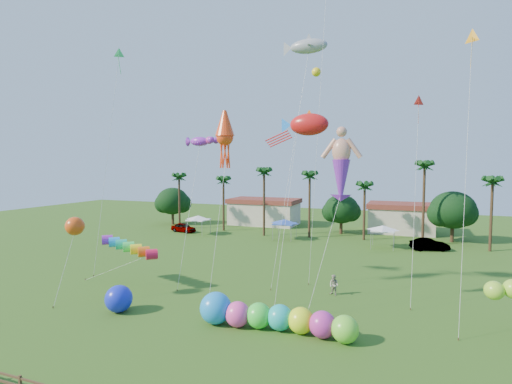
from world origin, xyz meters
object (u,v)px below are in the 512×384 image
(car_a, at_px, (183,228))
(car_b, at_px, (430,244))
(blue_ball, at_px, (119,299))
(spectator_b, at_px, (334,285))
(caterpillar_inflatable, at_px, (270,317))

(car_a, relative_size, car_b, 0.93)
(blue_ball, bearing_deg, car_b, 54.63)
(car_a, distance_m, spectator_b, 36.81)
(car_a, distance_m, car_b, 37.26)
(car_a, bearing_deg, spectator_b, -116.58)
(car_b, relative_size, blue_ball, 2.31)
(caterpillar_inflatable, bearing_deg, blue_ball, -177.56)
(car_a, relative_size, caterpillar_inflatable, 0.40)
(car_b, height_order, blue_ball, blue_ball)
(car_b, distance_m, spectator_b, 23.80)
(caterpillar_inflatable, relative_size, blue_ball, 5.35)
(car_a, relative_size, spectator_b, 2.51)
(spectator_b, relative_size, blue_ball, 0.86)
(car_b, bearing_deg, spectator_b, 142.39)
(car_a, xyz_separation_m, car_b, (37.26, -0.49, 0.03))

